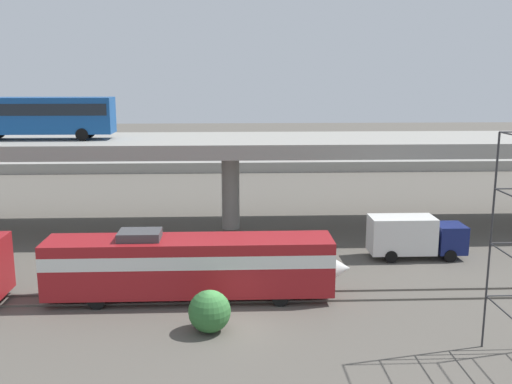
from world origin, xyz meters
The scene contains 18 objects.
ground_plane centered at (0.00, 0.00, 0.00)m, with size 260.00×260.00×0.00m, color #565149.
rail_strip_near centered at (0.00, 3.23, 0.06)m, with size 110.00×0.12×0.12m, color #59544C.
rail_strip_far centered at (0.00, 4.77, 0.06)m, with size 110.00×0.12×0.12m, color #59544C.
train_locomotive centered at (-1.55, 4.00, 2.19)m, with size 17.72×3.04×4.18m.
highway_overpass centered at (0.00, 20.00, 7.06)m, with size 96.00×10.42×7.78m.
transit_bus_on_overpass centered at (-15.53, 19.53, 9.84)m, with size 12.00×2.68×3.40m.
service_truck_east centered at (13.12, 11.21, 1.64)m, with size 6.80×2.46×3.04m.
pier_parking_lot centered at (0.00, 55.00, 0.70)m, with size 79.72×13.14×1.41m, color gray.
parked_car_0 centered at (-23.04, 57.42, 2.18)m, with size 4.07×1.86×1.50m.
parked_car_1 centered at (31.63, 56.68, 2.18)m, with size 4.37×1.96×1.50m.
parked_car_2 centered at (27.70, 53.56, 2.18)m, with size 4.07×1.89×1.50m.
parked_car_3 centered at (3.10, 55.20, 2.18)m, with size 4.67×1.83×1.50m.
parked_car_4 centered at (12.94, 57.72, 2.18)m, with size 4.40×1.94×1.50m.
parked_car_5 centered at (20.07, 52.52, 2.18)m, with size 4.09×1.94×1.50m.
parked_car_6 centered at (-2.47, 52.75, 2.18)m, with size 4.26×1.95×1.50m.
parked_car_7 centered at (9.71, 51.80, 2.18)m, with size 4.39×1.94×1.50m.
harbor_water centered at (0.00, 78.00, 0.00)m, with size 140.00×36.00×0.01m, color #2D5170.
shrub_right centered at (-1.10, -0.48, 1.09)m, with size 2.19×2.19×2.19m, color #306732.
Camera 1 is at (0.09, -28.41, 12.97)m, focal length 40.74 mm.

